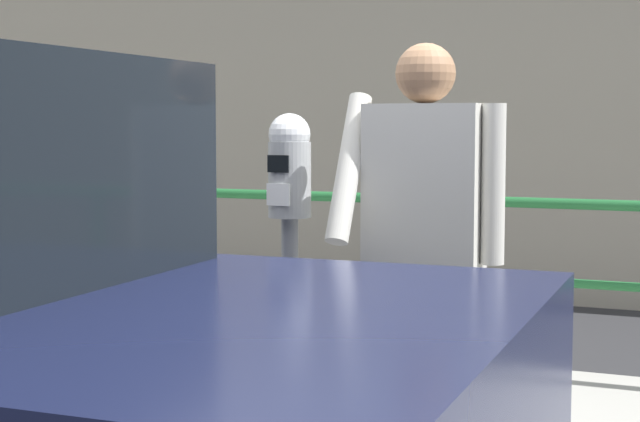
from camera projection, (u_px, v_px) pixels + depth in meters
name	position (u px, v px, depth m)	size (l,w,h in m)	color
parking_meter	(290.00, 209.00, 4.14)	(0.18, 0.19, 1.47)	slate
pedestrian_at_meter	(424.00, 235.00, 3.88)	(0.63, 0.41, 1.73)	#1E233F
background_railing	(403.00, 241.00, 5.93)	(24.06, 0.06, 1.01)	#1E602D
backdrop_wall	(520.00, 130.00, 8.93)	(32.00, 0.50, 3.01)	#ADA38E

